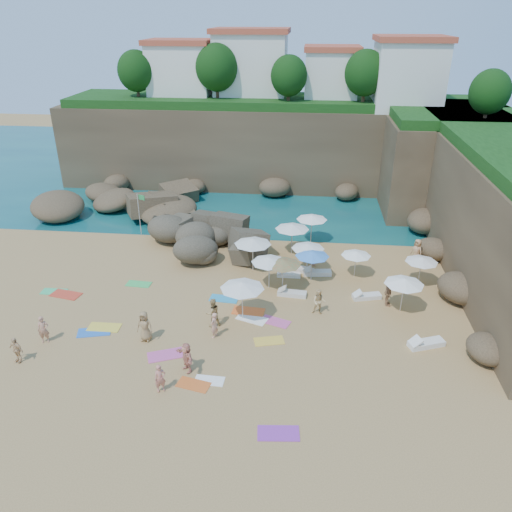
# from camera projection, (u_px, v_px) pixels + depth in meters

# --- Properties ---
(ground) EXTENTS (120.00, 120.00, 0.00)m
(ground) POSITION_uv_depth(u_px,v_px,m) (219.00, 304.00, 31.10)
(ground) COLOR tan
(ground) RESTS_ON ground
(seawater) EXTENTS (120.00, 120.00, 0.00)m
(seawater) POSITION_uv_depth(u_px,v_px,m) (263.00, 169.00, 57.88)
(seawater) COLOR #0C4751
(seawater) RESTS_ON ground
(cliff_back) EXTENTS (44.00, 8.00, 8.00)m
(cliff_back) POSITION_uv_depth(u_px,v_px,m) (278.00, 145.00, 51.47)
(cliff_back) COLOR brown
(cliff_back) RESTS_ON ground
(cliff_right) EXTENTS (8.00, 30.00, 8.00)m
(cliff_right) POSITION_uv_depth(u_px,v_px,m) (506.00, 210.00, 34.71)
(cliff_right) COLOR brown
(cliff_right) RESTS_ON ground
(cliff_corner) EXTENTS (10.00, 12.00, 8.00)m
(cliff_corner) POSITION_uv_depth(u_px,v_px,m) (438.00, 163.00, 45.61)
(cliff_corner) COLOR brown
(cliff_corner) RESTS_ON ground
(rock_promontory) EXTENTS (12.00, 7.00, 2.00)m
(rock_promontory) POSITION_uv_depth(u_px,v_px,m) (132.00, 208.00, 46.41)
(rock_promontory) COLOR brown
(rock_promontory) RESTS_ON ground
(clifftop_buildings) EXTENTS (28.48, 9.48, 7.00)m
(clifftop_buildings) POSITION_uv_depth(u_px,v_px,m) (290.00, 70.00, 48.90)
(clifftop_buildings) COLOR white
(clifftop_buildings) RESTS_ON cliff_back
(clifftop_trees) EXTENTS (35.60, 23.82, 4.40)m
(clifftop_trees) POSITION_uv_depth(u_px,v_px,m) (308.00, 78.00, 43.12)
(clifftop_trees) COLOR #11380F
(clifftop_trees) RESTS_ON ground
(marina_masts) EXTENTS (3.10, 0.10, 6.00)m
(marina_masts) POSITION_uv_depth(u_px,v_px,m) (122.00, 140.00, 58.10)
(marina_masts) COLOR white
(marina_masts) RESTS_ON ground
(rock_outcrop) EXTENTS (8.94, 7.90, 2.97)m
(rock_outcrop) POSITION_uv_depth(u_px,v_px,m) (205.00, 249.00, 38.27)
(rock_outcrop) COLOR brown
(rock_outcrop) RESTS_ON ground
(flag_pole) EXTENTS (0.66, 0.29, 3.47)m
(flag_pole) POSITION_uv_depth(u_px,v_px,m) (140.00, 209.00, 39.91)
(flag_pole) COLOR silver
(flag_pole) RESTS_ON ground
(parasol_0) EXTENTS (2.28, 2.28, 2.15)m
(parasol_0) POSITION_uv_depth(u_px,v_px,m) (308.00, 246.00, 34.14)
(parasol_0) COLOR silver
(parasol_0) RESTS_ON ground
(parasol_1) EXTENTS (2.57, 2.57, 2.43)m
(parasol_1) POSITION_uv_depth(u_px,v_px,m) (253.00, 241.00, 34.22)
(parasol_1) COLOR silver
(parasol_1) RESTS_ON ground
(parasol_2) EXTENTS (2.53, 2.53, 2.39)m
(parasol_2) POSITION_uv_depth(u_px,v_px,m) (292.00, 227.00, 36.68)
(parasol_2) COLOR silver
(parasol_2) RESTS_ON ground
(parasol_3) EXTENTS (2.40, 2.40, 2.27)m
(parasol_3) POSITION_uv_depth(u_px,v_px,m) (312.00, 217.00, 38.63)
(parasol_3) COLOR silver
(parasol_3) RESTS_ON ground
(parasol_4) EXTENTS (2.02, 2.02, 1.91)m
(parasol_4) POSITION_uv_depth(u_px,v_px,m) (356.00, 253.00, 33.63)
(parasol_4) COLOR silver
(parasol_4) RESTS_ON ground
(parasol_5) EXTENTS (2.34, 2.34, 2.22)m
(parasol_5) POSITION_uv_depth(u_px,v_px,m) (269.00, 260.00, 32.13)
(parasol_5) COLOR silver
(parasol_5) RESTS_ON ground
(parasol_6) EXTENTS (2.33, 2.33, 2.21)m
(parasol_6) POSITION_uv_depth(u_px,v_px,m) (283.00, 262.00, 31.87)
(parasol_6) COLOR silver
(parasol_6) RESTS_ON ground
(parasol_7) EXTENTS (2.14, 2.14, 2.02)m
(parasol_7) POSITION_uv_depth(u_px,v_px,m) (422.00, 260.00, 32.56)
(parasol_7) COLOR silver
(parasol_7) RESTS_ON ground
(parasol_8) EXTENTS (2.37, 2.37, 2.24)m
(parasol_8) POSITION_uv_depth(u_px,v_px,m) (404.00, 281.00, 29.52)
(parasol_8) COLOR silver
(parasol_8) RESTS_ON ground
(parasol_9) EXTENTS (2.60, 2.60, 2.46)m
(parasol_9) POSITION_uv_depth(u_px,v_px,m) (242.00, 285.00, 28.69)
(parasol_9) COLOR silver
(parasol_9) RESTS_ON ground
(parasol_10) EXTENTS (2.27, 2.27, 2.15)m
(parasol_10) POSITION_uv_depth(u_px,v_px,m) (312.00, 254.00, 33.07)
(parasol_10) COLOR silver
(parasol_10) RESTS_ON ground
(lounger_0) EXTENTS (1.97, 0.87, 0.30)m
(lounger_0) POSITION_uv_depth(u_px,v_px,m) (317.00, 273.00, 34.54)
(lounger_0) COLOR silver
(lounger_0) RESTS_ON ground
(lounger_1) EXTENTS (1.97, 1.30, 0.29)m
(lounger_1) POSITION_uv_depth(u_px,v_px,m) (300.00, 269.00, 35.07)
(lounger_1) COLOR white
(lounger_1) RESTS_ON ground
(lounger_2) EXTENTS (1.61, 0.54, 0.25)m
(lounger_2) POSITION_uv_depth(u_px,v_px,m) (289.00, 275.00, 34.34)
(lounger_2) COLOR white
(lounger_2) RESTS_ON ground
(lounger_3) EXTENTS (1.90, 0.80, 0.29)m
(lounger_3) POSITION_uv_depth(u_px,v_px,m) (292.00, 294.00, 32.01)
(lounger_3) COLOR silver
(lounger_3) RESTS_ON ground
(lounger_4) EXTENTS (1.90, 1.04, 0.28)m
(lounger_4) POSITION_uv_depth(u_px,v_px,m) (367.00, 296.00, 31.69)
(lounger_4) COLOR silver
(lounger_4) RESTS_ON ground
(lounger_5) EXTENTS (2.10, 1.34, 0.31)m
(lounger_5) POSITION_uv_depth(u_px,v_px,m) (426.00, 344.00, 27.16)
(lounger_5) COLOR white
(lounger_5) RESTS_ON ground
(towel_0) EXTENTS (2.02, 1.36, 0.03)m
(towel_0) POSITION_uv_depth(u_px,v_px,m) (94.00, 332.00, 28.40)
(towel_0) COLOR blue
(towel_0) RESTS_ON ground
(towel_1) EXTENTS (2.11, 1.60, 0.03)m
(towel_1) POSITION_uv_depth(u_px,v_px,m) (166.00, 355.00, 26.49)
(towel_1) COLOR #CF5094
(towel_1) RESTS_ON ground
(towel_2) EXTENTS (1.76, 1.16, 0.03)m
(towel_2) POSITION_uv_depth(u_px,v_px,m) (194.00, 385.00, 24.40)
(towel_2) COLOR orange
(towel_2) RESTS_ON ground
(towel_3) EXTENTS (1.63, 0.85, 0.03)m
(towel_3) POSITION_uv_depth(u_px,v_px,m) (54.00, 292.00, 32.50)
(towel_3) COLOR #37C273
(towel_3) RESTS_ON ground
(towel_4) EXTENTS (1.87, 0.96, 0.03)m
(towel_4) POSITION_uv_depth(u_px,v_px,m) (104.00, 327.00, 28.81)
(towel_4) COLOR yellow
(towel_4) RESTS_ON ground
(towel_5) EXTENTS (2.03, 1.49, 0.03)m
(towel_5) POSITION_uv_depth(u_px,v_px,m) (252.00, 319.00, 29.63)
(towel_5) COLOR white
(towel_5) RESTS_ON ground
(towel_6) EXTENTS (1.90, 1.07, 0.03)m
(towel_6) POSITION_uv_depth(u_px,v_px,m) (278.00, 433.00, 21.58)
(towel_6) COLOR purple
(towel_6) RESTS_ON ground
(towel_7) EXTENTS (2.10, 1.35, 0.03)m
(towel_7) POSITION_uv_depth(u_px,v_px,m) (66.00, 295.00, 32.14)
(towel_7) COLOR red
(towel_7) RESTS_ON ground
(towel_8) EXTENTS (1.86, 1.04, 0.03)m
(towel_8) POSITION_uv_depth(u_px,v_px,m) (224.00, 299.00, 31.69)
(towel_8) COLOR #2697CB
(towel_8) RESTS_ON ground
(towel_9) EXTENTS (1.92, 1.42, 0.03)m
(towel_9) POSITION_uv_depth(u_px,v_px,m) (275.00, 322.00, 29.34)
(towel_9) COLOR #CF5092
(towel_9) RESTS_ON ground
(towel_10) EXTENTS (2.02, 1.14, 0.03)m
(towel_10) POSITION_uv_depth(u_px,v_px,m) (248.00, 311.00, 30.36)
(towel_10) COLOR orange
(towel_10) RESTS_ON ground
(towel_11) EXTENTS (1.70, 0.94, 0.03)m
(towel_11) POSITION_uv_depth(u_px,v_px,m) (139.00, 284.00, 33.39)
(towel_11) COLOR green
(towel_11) RESTS_ON ground
(towel_12) EXTENTS (1.80, 1.21, 0.03)m
(towel_12) POSITION_uv_depth(u_px,v_px,m) (269.00, 341.00, 27.63)
(towel_12) COLOR gold
(towel_12) RESTS_ON ground
(towel_13) EXTENTS (1.50, 0.80, 0.03)m
(towel_13) POSITION_uv_depth(u_px,v_px,m) (209.00, 381.00, 24.66)
(towel_13) COLOR white
(towel_13) RESTS_ON ground
(person_stand_0) EXTENTS (0.68, 0.55, 1.61)m
(person_stand_0) POSITION_uv_depth(u_px,v_px,m) (43.00, 330.00, 27.22)
(person_stand_0) COLOR tan
(person_stand_0) RESTS_ON ground
(person_stand_1) EXTENTS (1.10, 1.04, 1.79)m
(person_stand_1) POSITION_uv_depth(u_px,v_px,m) (213.00, 313.00, 28.58)
(person_stand_1) COLOR tan
(person_stand_1) RESTS_ON ground
(person_stand_2) EXTENTS (1.03, 0.91, 1.53)m
(person_stand_2) POSITION_uv_depth(u_px,v_px,m) (314.00, 256.00, 35.53)
(person_stand_2) COLOR tan
(person_stand_2) RESTS_ON ground
(person_stand_3) EXTENTS (0.47, 1.08, 1.82)m
(person_stand_3) POSITION_uv_depth(u_px,v_px,m) (388.00, 292.00, 30.64)
(person_stand_3) COLOR #9E734F
(person_stand_3) RESTS_ON ground
(person_stand_4) EXTENTS (0.94, 1.02, 1.85)m
(person_stand_4) POSITION_uv_depth(u_px,v_px,m) (417.00, 251.00, 35.86)
(person_stand_4) COLOR tan
(person_stand_4) RESTS_ON ground
(person_stand_5) EXTENTS (1.71, 0.70, 1.79)m
(person_stand_5) POSITION_uv_depth(u_px,v_px,m) (229.00, 234.00, 38.64)
(person_stand_5) COLOR tan
(person_stand_5) RESTS_ON ground
(person_stand_6) EXTENTS (0.53, 0.65, 1.55)m
(person_stand_6) POSITION_uv_depth(u_px,v_px,m) (214.00, 325.00, 27.68)
(person_stand_6) COLOR #E19C80
(person_stand_6) RESTS_ON ground
(person_lie_1) EXTENTS (1.23, 1.63, 0.35)m
(person_lie_1) POSITION_uv_depth(u_px,v_px,m) (19.00, 359.00, 25.94)
(person_lie_1) COLOR #DFB27E
(person_lie_1) RESTS_ON ground
(person_lie_2) EXTENTS (0.99, 1.84, 0.48)m
(person_lie_2) POSITION_uv_depth(u_px,v_px,m) (146.00, 336.00, 27.62)
(person_lie_2) COLOR #97754B
(person_lie_2) RESTS_ON ground
(person_lie_3) EXTENTS (2.22, 2.21, 0.43)m
(person_lie_3) POSITION_uv_depth(u_px,v_px,m) (187.00, 367.00, 25.27)
(person_lie_3) COLOR tan
(person_lie_3) RESTS_ON ground
(person_lie_4) EXTENTS (1.22, 1.55, 0.36)m
(person_lie_4) POSITION_uv_depth(u_px,v_px,m) (161.00, 388.00, 23.92)
(person_lie_4) COLOR #CA7665
(person_lie_4) RESTS_ON ground
(person_lie_5) EXTENTS (0.96, 1.67, 0.60)m
(person_lie_5) POSITION_uv_depth(u_px,v_px,m) (318.00, 309.00, 30.02)
(person_lie_5) COLOR #DEBA7E
(person_lie_5) RESTS_ON ground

